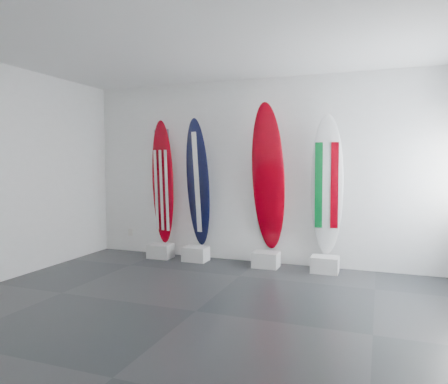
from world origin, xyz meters
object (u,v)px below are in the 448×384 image
at_px(surfboard_swiss, 268,178).
at_px(surfboard_italy, 327,186).
at_px(surfboard_usa, 163,182).
at_px(surfboard_navy, 198,183).

relative_size(surfboard_swiss, surfboard_italy, 1.11).
xyz_separation_m(surfboard_usa, surfboard_navy, (0.67, 0.00, 0.00)).
xyz_separation_m(surfboard_usa, surfboard_italy, (2.78, 0.00, -0.01)).
bearing_deg(surfboard_usa, surfboard_swiss, 13.35).
xyz_separation_m(surfboard_navy, surfboard_italy, (2.12, 0.00, -0.01)).
bearing_deg(surfboard_swiss, surfboard_usa, -176.38).
distance_m(surfboard_swiss, surfboard_italy, 0.91).
bearing_deg(surfboard_navy, surfboard_usa, -163.39).
height_order(surfboard_usa, surfboard_swiss, surfboard_swiss).
distance_m(surfboard_navy, surfboard_italy, 2.12).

